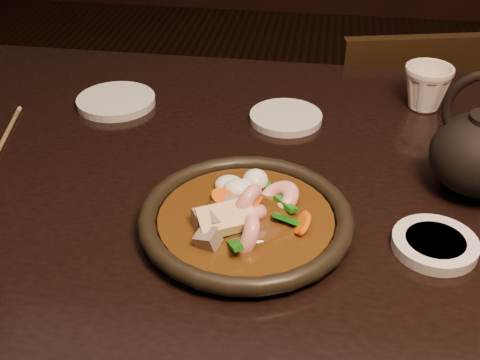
# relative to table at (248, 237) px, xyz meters

# --- Properties ---
(table) EXTENTS (1.60, 0.90, 0.75)m
(table) POSITION_rel_table_xyz_m (0.00, 0.00, 0.00)
(table) COLOR black
(table) RESTS_ON floor
(chair) EXTENTS (0.45, 0.45, 0.79)m
(chair) POSITION_rel_table_xyz_m (0.27, 0.63, -0.24)
(chair) COLOR black
(chair) RESTS_ON floor
(plate) EXTENTS (0.26, 0.26, 0.03)m
(plate) POSITION_rel_table_xyz_m (0.01, -0.07, 0.09)
(plate) COLOR black
(plate) RESTS_ON table
(stirfry) EXTENTS (0.15, 0.16, 0.07)m
(stirfry) POSITION_rel_table_xyz_m (0.01, -0.07, 0.10)
(stirfry) COLOR #3E230B
(stirfry) RESTS_ON plate
(soy_dish) EXTENTS (0.10, 0.10, 0.01)m
(soy_dish) POSITION_rel_table_xyz_m (0.23, -0.08, 0.08)
(soy_dish) COLOR silver
(soy_dish) RESTS_ON table
(saucer_left) EXTENTS (0.13, 0.13, 0.01)m
(saucer_left) POSITION_rel_table_xyz_m (-0.26, 0.22, 0.08)
(saucer_left) COLOR silver
(saucer_left) RESTS_ON table
(saucer_right) EXTENTS (0.12, 0.12, 0.01)m
(saucer_right) POSITION_rel_table_xyz_m (0.03, 0.21, 0.08)
(saucer_right) COLOR silver
(saucer_right) RESTS_ON table
(tea_cup) EXTENTS (0.10, 0.10, 0.08)m
(tea_cup) POSITION_rel_table_xyz_m (0.26, 0.29, 0.12)
(tea_cup) COLOR beige
(tea_cup) RESTS_ON table
(chopsticks) EXTENTS (0.06, 0.25, 0.01)m
(chopsticks) POSITION_rel_table_xyz_m (-0.38, 0.06, 0.08)
(chopsticks) COLOR tan
(chopsticks) RESTS_ON table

